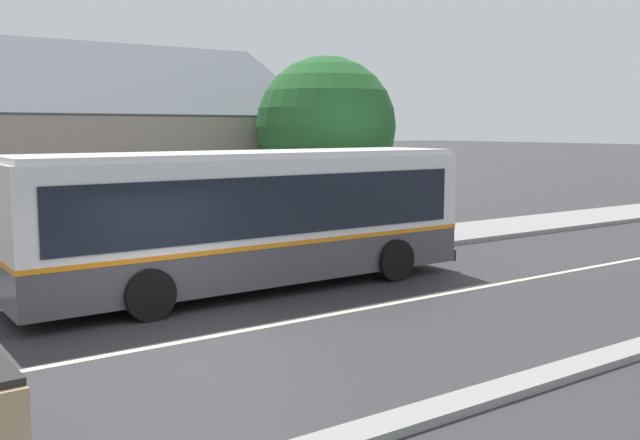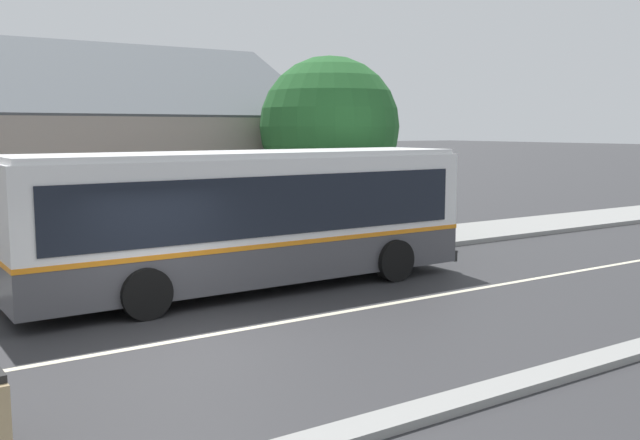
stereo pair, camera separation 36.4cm
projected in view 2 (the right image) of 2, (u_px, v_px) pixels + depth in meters
ground_plane at (190, 339)px, 12.30m from camera, size 300.00×300.00×0.00m
sidewalk_far at (91, 275)px, 17.25m from camera, size 60.00×3.00×0.15m
curb_near at (353, 432)px, 8.37m from camera, size 60.00×0.50×0.12m
lane_divider_stripe at (190, 338)px, 12.30m from camera, size 60.00×0.16×0.01m
transit_bus at (249, 216)px, 15.97m from camera, size 10.56×2.83×3.10m
bench_down_street at (154, 250)px, 17.97m from camera, size 1.69×0.51×0.94m
street_tree_primary at (332, 131)px, 21.74m from camera, size 4.27×4.27×5.80m
bus_stop_sign at (433, 193)px, 21.80m from camera, size 0.36×0.07×2.40m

